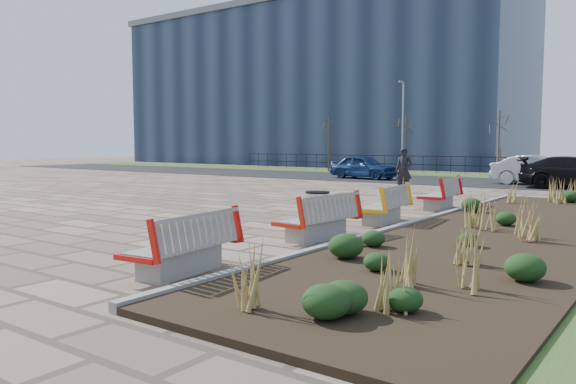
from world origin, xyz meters
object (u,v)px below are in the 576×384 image
Objects in this scene: bench_c at (382,204)px; bench_b at (317,217)px; bench_d at (439,193)px; pedestrian at (404,170)px; litter_bin at (317,212)px; car_blue at (364,167)px; car_silver at (539,170)px; bench_a at (180,243)px; lamp_west at (403,129)px.

bench_b is at bearing -96.46° from bench_c.
bench_d is 1.10× the size of pedestrian.
litter_bin is 0.23× the size of car_blue.
pedestrian is 8.69m from car_silver.
bench_a is 4.97m from litter_bin.
bench_a is 1.00× the size of bench_d.
bench_a is 29.52m from lamp_west.
bench_a and bench_c have the same top height.
bench_c is 2.22× the size of litter_bin.
bench_c and bench_d have the same top height.
car_silver is at bearing 83.81° from bench_d.
bench_d is at bearing -61.85° from lamp_west.
bench_d is 0.51× the size of car_blue.
pedestrian reaches higher than car_silver.
bench_b is 3.15m from bench_c.
bench_d is at bearing -136.94° from car_blue.
car_silver is (0.31, 23.85, 0.26)m from bench_a.
bench_c reaches higher than litter_bin.
bench_d is 19.24m from lamp_west.
bench_a is at bearing -94.80° from bench_d.
bench_a is 0.47× the size of car_silver.
car_blue is 0.68× the size of lamp_west.
bench_a is 1.10× the size of pedestrian.
bench_d is (0.00, 4.02, 0.00)m from bench_c.
bench_a is 1.00× the size of bench_c.
lamp_west is at bearing 3.44° from car_blue.
bench_d is 0.47× the size of car_silver.
pedestrian reaches higher than bench_a.
bench_c is (0.00, 3.15, 0.00)m from bench_b.
lamp_west reaches higher than car_blue.
bench_b is (0.00, 4.01, 0.00)m from bench_a.
bench_b is 0.51× the size of car_blue.
bench_a is at bearing -72.18° from lamp_west.
litter_bin is 18.94m from car_silver.
bench_d is at bearing 178.90° from car_silver.
lamp_west is at bearing 110.05° from litter_bin.
pedestrian is 9.11m from car_blue.
car_silver is 10.44m from lamp_west.
lamp_west reaches higher than pedestrian.
bench_a is 1.00× the size of bench_b.
litter_bin is 0.21× the size of car_silver.
lamp_west reaches higher than litter_bin.
car_blue is at bearing 95.07° from car_silver.
car_silver is at bearing 82.49° from bench_c.
lamp_west is at bearing 113.35° from bench_d.
bench_c is 16.69m from car_silver.
car_blue is 9.51m from car_silver.
bench_a and bench_b have the same top height.
bench_a is 0.35× the size of lamp_west.
bench_d is at bearing 84.22° from bench_a.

